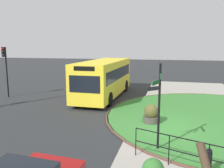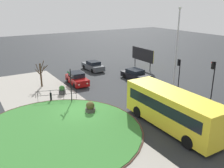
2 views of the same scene
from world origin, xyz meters
TOP-DOWN VIEW (x-y plane):
  - ground at (0.00, 0.00)m, footprint 120.00×120.00m
  - sidewalk_paving at (0.00, -2.15)m, footprint 32.00×7.70m
  - grass_island at (2.47, -3.17)m, footprint 13.15×13.15m
  - grass_kerb_ring at (2.47, -3.17)m, footprint 13.46×13.46m
  - signpost_directional at (-2.71, 0.22)m, footprint 0.75×0.56m
  - bollard_foreground at (-4.08, -1.49)m, footprint 0.21×0.21m
  - railing_grass_edge at (-3.95, -0.86)m, footprint 1.36×3.72m
  - bus_yellow at (6.47, 4.99)m, footprint 9.07×2.73m
  - car_near_lane at (-12.60, 7.79)m, footprint 4.24×1.87m
  - car_far_lane at (-5.60, 10.43)m, footprint 4.28×2.16m
  - car_trailing at (-7.75, 3.05)m, footprint 4.09×1.95m
  - traffic_light_near at (-0.30, 12.66)m, footprint 0.49×0.30m
  - traffic_light_far at (4.26, 12.65)m, footprint 0.49×0.30m
  - lamppost_tall at (-1.24, 13.02)m, footprint 0.32×0.32m
  - billboard_left at (-9.63, 14.69)m, footprint 5.02×0.15m
  - planter_near_signpost at (-5.35, 0.19)m, footprint 0.74×0.74m
  - planter_kerbside at (0.53, 0.69)m, footprint 0.92×0.92m
  - street_tree_bare at (-9.14, -0.91)m, footprint 1.39×1.41m

SIDE VIEW (x-z plane):
  - ground at x=0.00m, z-range 0.00..0.00m
  - sidewalk_paving at x=0.00m, z-range 0.00..0.02m
  - grass_island at x=2.47m, z-range 0.00..0.10m
  - grass_kerb_ring at x=2.47m, z-range 0.00..0.11m
  - planter_near_signpost at x=-5.35m, z-range -0.04..0.96m
  - planter_kerbside at x=0.53m, z-range -0.06..1.01m
  - bollard_foreground at x=-4.08m, z-range 0.01..0.95m
  - car_far_lane at x=-5.60m, z-range -0.03..1.29m
  - car_near_lane at x=-12.60m, z-range -0.05..1.35m
  - car_trailing at x=-7.75m, z-range -0.05..1.44m
  - railing_grass_edge at x=-3.95m, z-range 0.16..1.28m
  - bus_yellow at x=6.47m, z-range 0.12..3.10m
  - street_tree_bare at x=-9.14m, z-range 0.09..3.25m
  - signpost_directional at x=-2.71m, z-range 0.29..3.82m
  - billboard_left at x=-9.63m, z-range 0.55..3.67m
  - traffic_light_near at x=-0.30m, z-range 0.81..4.27m
  - traffic_light_far at x=4.26m, z-range 0.94..5.03m
  - lamppost_tall at x=-1.24m, z-range 0.30..9.48m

